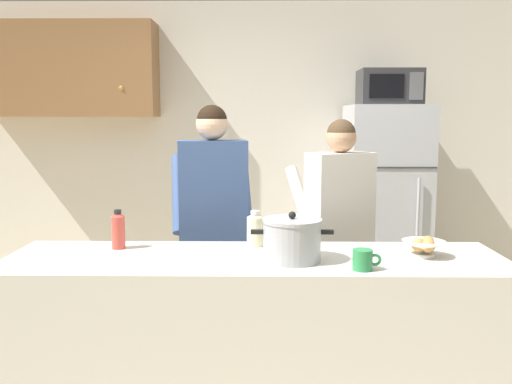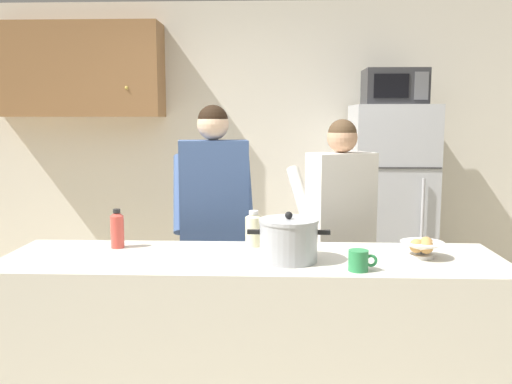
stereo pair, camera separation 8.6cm
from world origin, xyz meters
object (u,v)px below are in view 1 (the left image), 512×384
(person_by_sink, at_px, (339,216))
(bottle_mid_counter, at_px, (255,229))
(refrigerator, at_px, (385,209))
(bottle_near_edge, at_px, (118,230))
(microwave, at_px, (389,87))
(coffee_mug, at_px, (363,260))
(person_near_pot, at_px, (213,206))
(bread_bowl, at_px, (424,247))
(cooking_pot, at_px, (292,240))

(person_by_sink, relative_size, bottle_mid_counter, 8.29)
(refrigerator, bearing_deg, bottle_near_edge, -136.39)
(person_by_sink, height_order, bottle_near_edge, person_by_sink)
(microwave, relative_size, person_by_sink, 0.30)
(coffee_mug, bearing_deg, person_near_pot, 127.91)
(microwave, relative_size, bottle_mid_counter, 2.50)
(person_near_pot, bearing_deg, microwave, 39.01)
(bread_bowl, bearing_deg, bottle_near_edge, 174.28)
(bottle_near_edge, distance_m, bottle_mid_counter, 0.72)
(person_by_sink, height_order, bread_bowl, person_by_sink)
(person_near_pot, distance_m, bread_bowl, 1.34)
(person_near_pot, xyz_separation_m, person_by_sink, (0.79, -0.00, -0.06))
(microwave, height_order, bottle_mid_counter, microwave)
(bread_bowl, height_order, bottle_near_edge, bottle_near_edge)
(person_by_sink, bearing_deg, microwave, 63.64)
(person_near_pot, height_order, bottle_mid_counter, person_near_pot)
(bottle_near_edge, xyz_separation_m, bottle_mid_counter, (0.72, 0.07, -0.01))
(bottle_mid_counter, bearing_deg, microwave, 56.67)
(person_by_sink, bearing_deg, bottle_mid_counter, -134.78)
(person_near_pot, distance_m, person_by_sink, 0.79)
(microwave, relative_size, coffee_mug, 3.66)
(cooking_pot, distance_m, bread_bowl, 0.66)
(refrigerator, distance_m, bottle_near_edge, 2.45)
(refrigerator, distance_m, cooking_pot, 2.12)
(person_by_sink, distance_m, cooking_pot, 0.89)
(person_by_sink, relative_size, coffee_mug, 12.18)
(coffee_mug, bearing_deg, bottle_near_edge, 161.81)
(refrigerator, xyz_separation_m, bottle_near_edge, (-1.77, -1.68, 0.17))
(person_near_pot, height_order, cooking_pot, person_near_pot)
(refrigerator, relative_size, person_by_sink, 1.07)
(coffee_mug, bearing_deg, cooking_pot, 152.79)
(person_near_pot, distance_m, cooking_pot, 0.94)
(coffee_mug, xyz_separation_m, bottle_near_edge, (-1.21, 0.40, 0.05))
(person_by_sink, bearing_deg, coffee_mug, -91.33)
(microwave, bearing_deg, person_near_pot, -140.99)
(person_near_pot, bearing_deg, bottle_mid_counter, -62.17)
(cooking_pot, xyz_separation_m, bread_bowl, (0.66, 0.08, -0.05))
(bottle_near_edge, bearing_deg, bottle_mid_counter, 5.32)
(person_by_sink, height_order, cooking_pot, person_by_sink)
(person_by_sink, distance_m, bottle_mid_counter, 0.73)
(person_by_sink, bearing_deg, bottle_near_edge, -154.57)
(refrigerator, distance_m, bread_bowl, 1.86)
(cooking_pot, relative_size, bread_bowl, 1.86)
(coffee_mug, relative_size, bottle_near_edge, 0.63)
(refrigerator, bearing_deg, person_by_sink, -115.90)
(refrigerator, height_order, person_by_sink, refrigerator)
(person_by_sink, bearing_deg, refrigerator, 64.10)
(person_near_pot, bearing_deg, person_by_sink, -0.13)
(microwave, xyz_separation_m, person_by_sink, (-0.53, -1.07, -0.86))
(microwave, height_order, bread_bowl, microwave)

